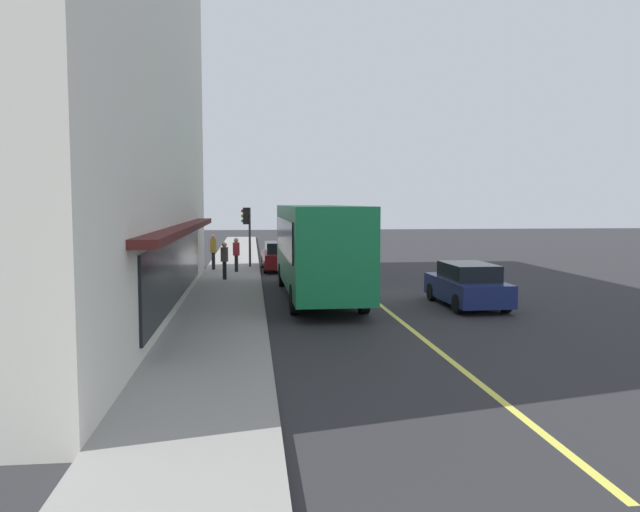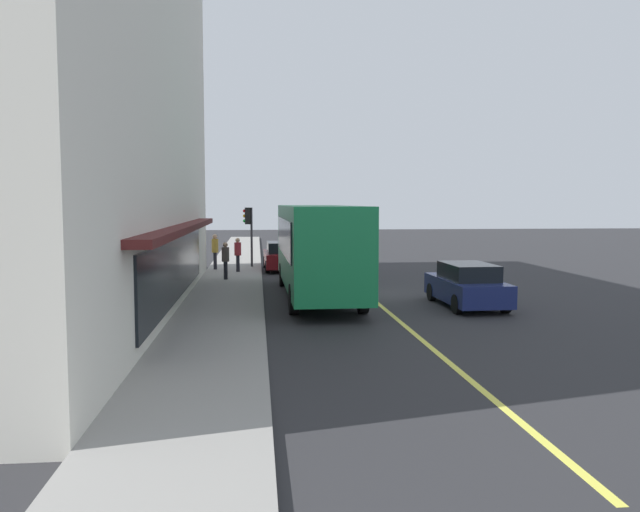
# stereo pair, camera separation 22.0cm
# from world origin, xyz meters

# --- Properties ---
(ground) EXTENTS (120.00, 120.00, 0.00)m
(ground) POSITION_xyz_m (0.00, 0.00, 0.00)
(ground) COLOR #28282B
(sidewalk) EXTENTS (80.00, 2.84, 0.15)m
(sidewalk) POSITION_xyz_m (0.00, 5.51, 0.07)
(sidewalk) COLOR gray
(sidewalk) RESTS_ON ground
(lane_centre_stripe) EXTENTS (36.00, 0.16, 0.01)m
(lane_centre_stripe) POSITION_xyz_m (0.00, 0.00, 0.00)
(lane_centre_stripe) COLOR #D8D14C
(lane_centre_stripe) RESTS_ON ground
(bus) EXTENTS (11.15, 2.67, 3.50)m
(bus) POSITION_xyz_m (-0.99, 2.04, 1.99)
(bus) COLOR #197F47
(bus) RESTS_ON ground
(traffic_light) EXTENTS (0.30, 0.52, 3.20)m
(traffic_light) POSITION_xyz_m (9.71, 4.76, 2.53)
(traffic_light) COLOR #2D2D33
(traffic_light) RESTS_ON sidewalk
(car_navy) EXTENTS (4.33, 1.92, 1.52)m
(car_navy) POSITION_xyz_m (-3.55, -2.95, 0.74)
(car_navy) COLOR navy
(car_navy) RESTS_ON ground
(car_maroon) EXTENTS (4.34, 1.94, 1.52)m
(car_maroon) POSITION_xyz_m (9.10, 3.01, 0.74)
(car_maroon) COLOR maroon
(car_maroon) RESTS_ON ground
(pedestrian_near_storefront) EXTENTS (0.34, 0.34, 1.83)m
(pedestrian_near_storefront) POSITION_xyz_m (8.42, 6.49, 1.26)
(pedestrian_near_storefront) COLOR black
(pedestrian_near_storefront) RESTS_ON sidewalk
(pedestrian_by_curb) EXTENTS (0.34, 0.34, 1.70)m
(pedestrian_by_curb) POSITION_xyz_m (7.19, 5.28, 1.17)
(pedestrian_by_curb) COLOR black
(pedestrian_by_curb) RESTS_ON sidewalk
(pedestrian_at_corner) EXTENTS (0.34, 0.34, 1.69)m
(pedestrian_at_corner) POSITION_xyz_m (3.99, 5.74, 1.16)
(pedestrian_at_corner) COLOR black
(pedestrian_at_corner) RESTS_ON sidewalk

